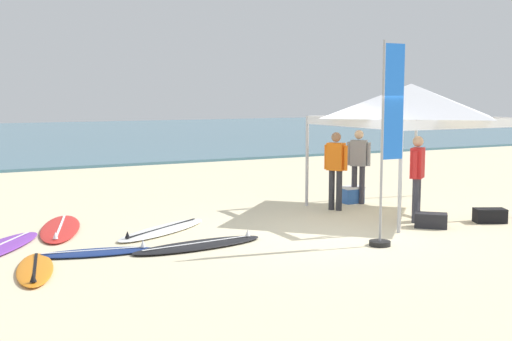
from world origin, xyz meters
The scene contains 15 objects.
ground_plane centered at (0.00, 0.00, 0.00)m, with size 80.00×80.00×0.00m, color beige.
sea centered at (0.00, 30.42, 0.05)m, with size 80.00×36.00×0.10m, color teal.
canopy_tent centered at (2.79, 1.05, 2.39)m, with size 3.29×3.29×2.75m.
surfboard_navy centered at (-4.13, 0.44, 0.04)m, with size 1.93×0.85×0.19m.
surfboard_white centered at (-2.62, 1.56, 0.04)m, with size 2.33×1.79×0.19m.
surfboard_black centered at (-2.47, 0.15, 0.04)m, with size 2.40×0.85×0.19m.
surfboard_red centered at (-4.27, 2.57, 0.04)m, with size 1.32×2.65×0.19m.
surfboard_orange centered at (-5.13, -0.14, 0.04)m, with size 0.82×1.93×0.19m.
person_grey centered at (2.44, 2.38, 0.99)m, with size 0.40×0.43×1.71m.
person_red centered at (2.17, 0.10, 0.99)m, with size 0.46×0.39×1.71m.
person_orange centered at (1.48, 1.92, 0.99)m, with size 0.37×0.49×1.71m.
banner_flag centered at (0.37, -1.17, 1.57)m, with size 0.60×0.36×3.40m.
gear_bag_near_tent centered at (2.03, -0.47, 0.14)m, with size 0.60×0.32×0.28m, color #232328.
gear_bag_by_pole centered at (3.41, -0.64, 0.14)m, with size 0.60×0.32×0.28m, color black.
cooler_box centered at (2.37, 2.51, 0.20)m, with size 0.50×0.36×0.39m.
Camera 1 is at (-6.42, -9.46, 2.52)m, focal length 44.62 mm.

